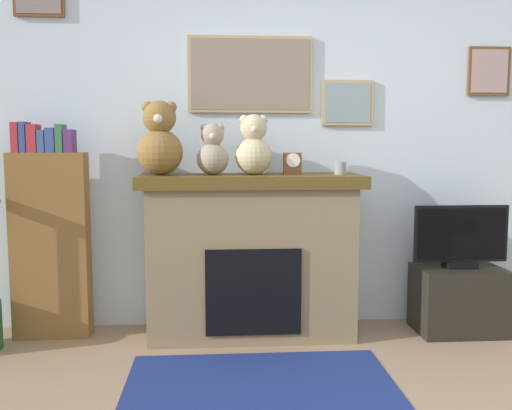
% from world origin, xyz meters
% --- Properties ---
extents(back_wall, '(5.20, 0.15, 2.60)m').
position_xyz_m(back_wall, '(-0.00, 2.00, 1.31)').
color(back_wall, silver).
rests_on(back_wall, ground_plane).
extents(fireplace, '(1.45, 0.56, 1.07)m').
position_xyz_m(fireplace, '(-0.37, 1.69, 0.54)').
color(fireplace, '#836F4F').
rests_on(fireplace, ground_plane).
extents(bookshelf, '(0.49, 0.16, 1.41)m').
position_xyz_m(bookshelf, '(-1.69, 1.74, 0.66)').
color(bookshelf, brown).
rests_on(bookshelf, ground_plane).
extents(tv_stand, '(0.57, 0.40, 0.44)m').
position_xyz_m(tv_stand, '(1.03, 1.64, 0.22)').
color(tv_stand, black).
rests_on(tv_stand, ground_plane).
extents(television, '(0.64, 0.14, 0.42)m').
position_xyz_m(television, '(1.03, 1.64, 0.65)').
color(television, black).
rests_on(television, tv_stand).
extents(area_rug, '(1.43, 1.13, 0.01)m').
position_xyz_m(area_rug, '(-0.37, 0.76, 0.00)').
color(area_rug, navy).
rests_on(area_rug, ground_plane).
extents(candle_jar, '(0.08, 0.08, 0.08)m').
position_xyz_m(candle_jar, '(0.21, 1.67, 1.11)').
color(candle_jar, gray).
rests_on(candle_jar, fireplace).
extents(mantel_clock, '(0.11, 0.08, 0.14)m').
position_xyz_m(mantel_clock, '(-0.11, 1.67, 1.15)').
color(mantel_clock, brown).
rests_on(mantel_clock, fireplace).
extents(teddy_bear_grey, '(0.29, 0.29, 0.47)m').
position_xyz_m(teddy_bear_grey, '(-0.96, 1.67, 1.29)').
color(teddy_bear_grey, olive).
rests_on(teddy_bear_grey, fireplace).
extents(teddy_bear_tan, '(0.21, 0.21, 0.33)m').
position_xyz_m(teddy_bear_tan, '(-0.62, 1.67, 1.22)').
color(teddy_bear_tan, '#9F907D').
rests_on(teddy_bear_tan, fireplace).
extents(teddy_bear_cream, '(0.24, 0.24, 0.39)m').
position_xyz_m(teddy_bear_cream, '(-0.36, 1.67, 1.25)').
color(teddy_bear_cream, '#CBB990').
rests_on(teddy_bear_cream, fireplace).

